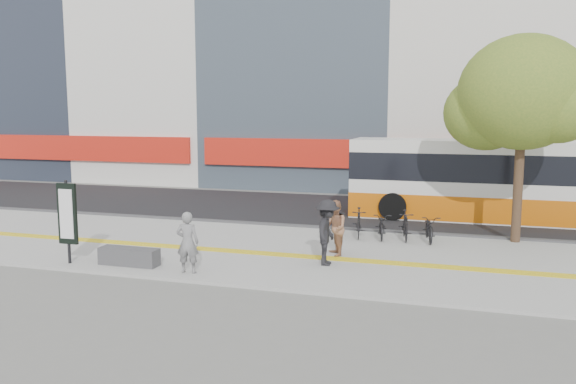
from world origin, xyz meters
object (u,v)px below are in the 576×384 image
(street_tree, at_px, (522,95))
(bus, at_px, (503,183))
(signboard, at_px, (67,215))
(bench, at_px, (129,256))
(pedestrian_dark, at_px, (327,232))
(seated_woman, at_px, (188,242))
(pedestrian_tan, at_px, (335,228))

(street_tree, bearing_deg, bus, 92.85)
(signboard, distance_m, bus, 15.02)
(bench, height_order, bus, bus)
(bus, bearing_deg, pedestrian_dark, -119.93)
(seated_woman, relative_size, pedestrian_tan, 0.99)
(street_tree, height_order, seated_woman, street_tree)
(bench, height_order, signboard, signboard)
(bus, bearing_deg, seated_woman, -128.18)
(bus, bearing_deg, street_tree, -87.15)
(seated_woman, bearing_deg, pedestrian_dark, -161.01)
(signboard, bearing_deg, bus, 41.78)
(bench, distance_m, bus, 13.69)
(bus, height_order, pedestrian_tan, bus)
(bench, bearing_deg, pedestrian_dark, 17.53)
(signboard, relative_size, bus, 0.20)
(bench, height_order, pedestrian_tan, pedestrian_tan)
(bus, xyz_separation_m, seated_woman, (-7.80, -9.91, -0.60))
(signboard, bearing_deg, seated_woman, 1.54)
(signboard, xyz_separation_m, bus, (11.20, 10.01, 0.08))
(pedestrian_tan, distance_m, pedestrian_dark, 1.01)
(bus, height_order, seated_woman, bus)
(street_tree, bearing_deg, pedestrian_dark, -137.47)
(bench, xyz_separation_m, bus, (9.60, 9.70, 1.14))
(bench, xyz_separation_m, signboard, (-1.60, -0.31, 1.06))
(pedestrian_tan, bearing_deg, street_tree, 98.67)
(bus, relative_size, seated_woman, 7.21)
(seated_woman, distance_m, pedestrian_dark, 3.57)
(street_tree, xyz_separation_m, seated_woman, (-7.98, -6.24, -3.67))
(seated_woman, relative_size, pedestrian_dark, 0.90)
(seated_woman, xyz_separation_m, pedestrian_dark, (3.11, 1.76, 0.09))
(bus, xyz_separation_m, pedestrian_dark, (-4.69, -8.15, -0.51))
(seated_woman, distance_m, pedestrian_tan, 4.14)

